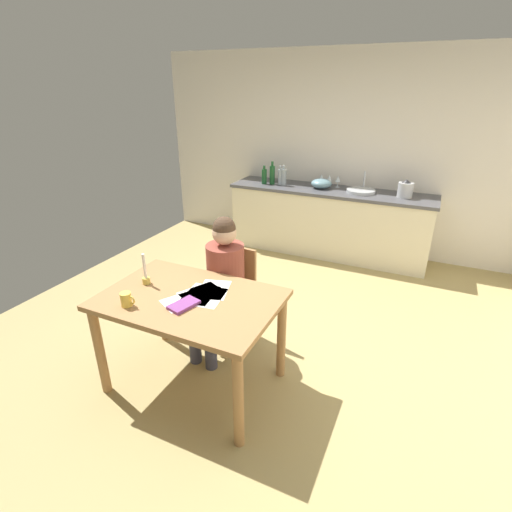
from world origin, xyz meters
The scene contains 24 objects.
ground_plane centered at (0.00, 0.00, -0.02)m, with size 5.20×5.20×0.04m, color tan.
wall_back centered at (0.00, 2.60, 1.30)m, with size 5.20×0.12×2.60m, color silver.
kitchen_counter centered at (0.00, 2.24, 0.45)m, with size 2.66×0.64×0.90m.
dining_table centered at (-0.23, -0.72, 0.66)m, with size 1.27×0.85×0.77m.
chair_at_table centered at (-0.26, -0.05, 0.48)m, with size 0.43×0.43×0.86m.
person_seated centered at (-0.27, -0.20, 0.68)m, with size 0.34×0.61×1.19m.
coffee_mug centered at (-0.55, -1.00, 0.82)m, with size 0.11×0.07×0.10m.
candlestick centered at (-0.64, -0.68, 0.84)m, with size 0.06×0.06×0.25m.
book_magazine centered at (-0.20, -0.84, 0.79)m, with size 0.12×0.21×0.02m, color #7E3A82.
paper_letter centered at (-0.19, -0.63, 0.77)m, with size 0.21×0.30×0.00m, color white.
paper_bill centered at (-0.13, -0.55, 0.77)m, with size 0.21×0.30×0.00m, color white.
paper_envelope centered at (-0.18, -0.65, 0.77)m, with size 0.21×0.30×0.00m, color white.
paper_receipt centered at (-0.23, -0.77, 0.77)m, with size 0.21×0.30×0.00m, color white.
paper_notice centered at (-0.11, -0.66, 0.77)m, with size 0.21×0.30×0.00m, color white.
sink_unit centered at (0.39, 2.24, 0.92)m, with size 0.36×0.36×0.24m.
bottle_oil centered at (-0.92, 2.16, 1.01)m, with size 0.07×0.07×0.25m.
bottle_vinegar centered at (-0.81, 2.19, 1.03)m, with size 0.07×0.07×0.31m.
bottle_wine_red centered at (-0.69, 2.18, 1.01)m, with size 0.06×0.06×0.26m.
bottle_sauce centered at (-0.64, 2.19, 1.01)m, with size 0.08×0.08×0.27m.
mixing_bowl centered at (-0.13, 2.25, 0.96)m, with size 0.27×0.27×0.12m, color #668C99.
stovetop_kettle centered at (0.92, 2.24, 1.00)m, with size 0.18×0.18×0.22m.
wine_glass_near_sink centered at (0.05, 2.39, 1.01)m, with size 0.07×0.07×0.15m.
wine_glass_by_kettle centered at (-0.06, 2.39, 1.01)m, with size 0.07×0.07×0.15m.
wine_glass_back_left centered at (-0.17, 2.39, 1.01)m, with size 0.07×0.07×0.15m.
Camera 1 is at (1.20, -2.68, 2.16)m, focal length 26.95 mm.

